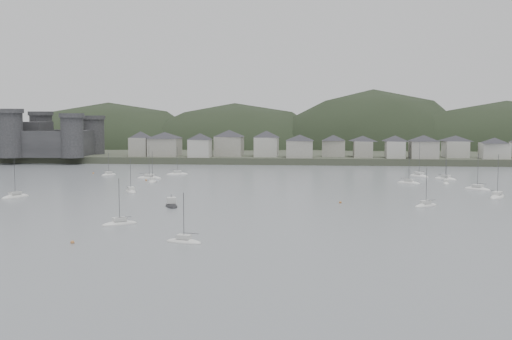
# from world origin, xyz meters

# --- Properties ---
(ground) EXTENTS (900.00, 900.00, 0.00)m
(ground) POSITION_xyz_m (0.00, 0.00, 0.00)
(ground) COLOR slate
(ground) RESTS_ON ground
(far_shore_land) EXTENTS (900.00, 250.00, 3.00)m
(far_shore_land) POSITION_xyz_m (0.00, 295.00, 1.50)
(far_shore_land) COLOR #383D2D
(far_shore_land) RESTS_ON ground
(forested_ridge) EXTENTS (851.55, 103.94, 102.57)m
(forested_ridge) POSITION_xyz_m (4.83, 269.40, -11.28)
(forested_ridge) COLOR black
(forested_ridge) RESTS_ON ground
(castle) EXTENTS (66.00, 43.00, 20.00)m
(castle) POSITION_xyz_m (-120.00, 179.80, 10.96)
(castle) COLOR #2F2F31
(castle) RESTS_ON far_shore_land
(waterfront_town) EXTENTS (451.48, 28.46, 12.92)m
(waterfront_town) POSITION_xyz_m (50.59, 183.34, 8.66)
(waterfront_town) COLOR gray
(waterfront_town) RESTS_ON far_shore_land
(moored_fleet) EXTENTS (235.29, 150.87, 13.12)m
(moored_fleet) POSITION_xyz_m (-12.95, 70.80, 0.18)
(moored_fleet) COLOR silver
(moored_fleet) RESTS_ON ground
(motor_launch_far) EXTENTS (5.23, 7.89, 3.78)m
(motor_launch_far) POSITION_xyz_m (-17.11, 39.99, 0.30)
(motor_launch_far) COLOR black
(motor_launch_far) RESTS_ON ground
(mooring_buoys) EXTENTS (131.85, 128.31, 0.70)m
(mooring_buoys) POSITION_xyz_m (-22.94, 66.02, 0.15)
(mooring_buoys) COLOR #B7753D
(mooring_buoys) RESTS_ON ground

